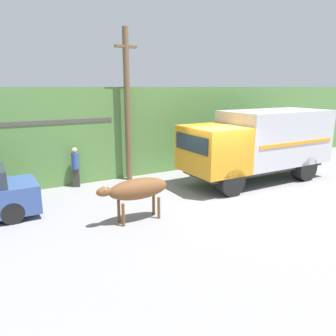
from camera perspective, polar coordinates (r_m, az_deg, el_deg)
The scene contains 7 objects.
ground_plane at distance 12.17m, azimuth 9.05°, elevation -5.00°, with size 60.00×60.00×0.00m, color gray.
hillside_embankment at distance 18.21m, azimuth -6.06°, elevation 7.70°, with size 32.00×6.91×3.92m.
building_backdrop at distance 14.82m, azimuth -20.87°, elevation 3.08°, with size 5.17×2.70×2.68m.
cargo_truck at distance 14.27m, azimuth 15.74°, elevation 4.35°, with size 6.63×2.45×2.95m.
brown_cow at distance 9.70m, azimuth -5.39°, elevation -3.74°, with size 2.22×0.63×1.31m.
pedestrian_on_hill at distance 13.50m, azimuth -15.82°, elevation 0.49°, with size 0.38×0.38×1.61m.
utility_pole at distance 13.84m, azimuth -7.10°, elevation 10.93°, with size 0.90×0.25×6.21m.
Camera 1 is at (-7.31, -8.91, 3.91)m, focal length 35.00 mm.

